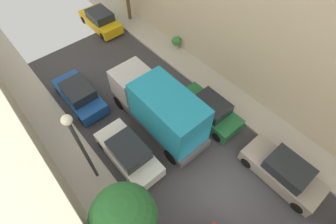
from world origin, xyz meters
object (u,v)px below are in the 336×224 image
Objects in this scene: parked_car_right_4 at (100,20)px; delivery_truck at (159,108)px; parked_car_left_3 at (79,95)px; potted_plant_0 at (176,42)px; street_tree_2 at (124,217)px; lamp_post at (79,141)px; parked_car_right_2 at (283,171)px; parked_car_left_2 at (129,153)px; parked_car_right_3 at (209,110)px.

delivery_truck is at bearing -103.71° from parked_car_right_4.
potted_plant_0 is at bearing 0.38° from parked_car_left_3.
parked_car_right_4 is at bearing 49.41° from parked_car_left_3.
lamp_post is at bearing 85.57° from street_tree_2.
parked_car_right_2 is 0.64× the size of delivery_truck.
parked_car_left_3 is at bearing 115.24° from parked_car_right_2.
lamp_post is (-7.30, -11.41, 2.92)m from parked_car_right_4.
parked_car_right_3 is (5.40, -0.77, 0.00)m from parked_car_left_2.
parked_car_left_3 is 0.80× the size of lamp_post.
parked_car_right_2 is 4.34× the size of potted_plant_0.
street_tree_2 reaches higher than parked_car_right_2.
parked_car_right_2 is at bearing -90.00° from parked_car_right_3.
street_tree_2 reaches higher than parked_car_right_3.
street_tree_2 is at bearing 161.07° from parked_car_right_2.
parked_car_left_3 and parked_car_right_2 have the same top height.
lamp_post reaches higher than parked_car_left_2.
potted_plant_0 is (8.34, 0.06, -0.04)m from parked_car_left_3.
parked_car_right_3 is 0.64× the size of delivery_truck.
parked_car_right_4 is (0.00, 12.51, 0.00)m from parked_car_right_3.
parked_car_right_2 and parked_car_right_3 have the same top height.
parked_car_right_4 is 11.44m from delivery_truck.
delivery_truck is (-2.70, 6.69, 1.07)m from parked_car_right_2.
parked_car_left_3 is 12.66m from parked_car_right_2.
parked_car_left_2 is 1.00× the size of parked_car_right_4.
lamp_post is at bearing -110.40° from parked_car_left_3.
delivery_truck is (-2.70, -11.06, 1.07)m from parked_car_right_4.
delivery_truck is (-2.70, 1.44, 1.07)m from parked_car_right_3.
parked_car_right_4 is 0.90× the size of street_tree_2.
parked_car_left_3 is at bearing 76.10° from street_tree_2.
parked_car_right_4 is 0.64× the size of delivery_truck.
street_tree_2 is 0.89× the size of lamp_post.
parked_car_right_4 is at bearing 90.00° from parked_car_right_2.
parked_car_right_4 is 4.34× the size of potted_plant_0.
parked_car_right_2 is at bearing -90.00° from parked_car_right_4.
parked_car_left_2 is 8.09m from parked_car_right_2.
lamp_post reaches higher than parked_car_left_3.
parked_car_right_4 is 0.80× the size of lamp_post.
parked_car_left_2 and parked_car_right_2 have the same top height.
parked_car_right_4 is at bearing 63.39° from street_tree_2.
parked_car_right_3 reaches higher than potted_plant_0.
parked_car_left_3 is 1.00× the size of parked_car_right_3.
delivery_truck reaches higher than potted_plant_0.
parked_car_left_2 is at bearing 131.89° from parked_car_right_2.
delivery_truck is 7.50m from potted_plant_0.
parked_car_left_3 is 8.23m from parked_car_right_3.
parked_car_right_2 is at bearing -18.93° from street_tree_2.
lamp_post is at bearing -153.23° from potted_plant_0.
delivery_truck is 6.81× the size of potted_plant_0.
street_tree_2 reaches higher than parked_car_right_4.
parked_car_left_3 is 0.90× the size of street_tree_2.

